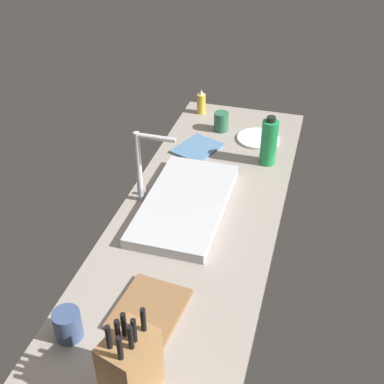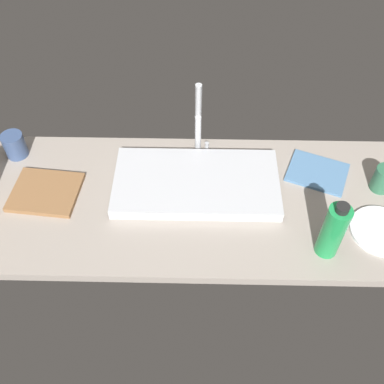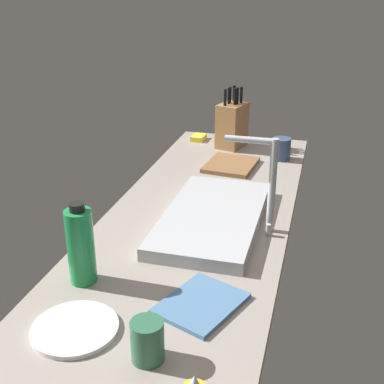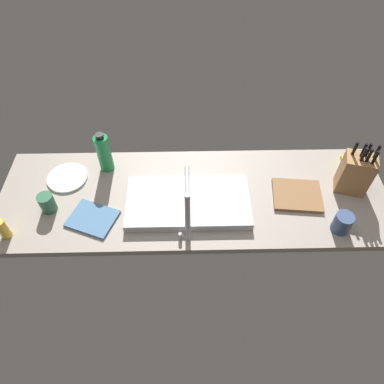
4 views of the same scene
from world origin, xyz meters
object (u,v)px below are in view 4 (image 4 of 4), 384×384
Objects in this scene: water_bottle at (104,153)px; dish_towel at (93,218)px; sink_basin at (188,202)px; cutting_board at (297,195)px; soap_bottle at (3,228)px; ceramic_cup at (47,203)px; faucet at (187,210)px; coffee_mug at (342,223)px; knife_block at (355,173)px; dinner_plate at (67,178)px; dish_sponge at (350,161)px.

water_bottle is 1.09× the size of dish_towel.
cutting_board is at bearing -175.36° from sink_basin.
soap_bottle reaches higher than cutting_board.
soap_bottle is 21.67cm from ceramic_cup.
faucet is 71.50cm from coffee_mug.
knife_block is 144.45cm from dinner_plate.
knife_block is at bearing 176.33° from dinner_plate.
dish_towel is at bearing -12.08° from faucet.
cutting_board is 1.12× the size of dish_towel.
knife_block is 125.06cm from water_bottle.
sink_basin is 66.85cm from ceramic_cup.
dish_sponge is at bearing -92.88° from knife_block.
dinner_plate is 2.13× the size of ceramic_cup.
faucet is 1.35× the size of water_bottle.
dinner_plate is (61.94, -35.77, -18.03)cm from faucet.
faucet is at bearing 166.38° from ceramic_cup.
coffee_mug is at bearing 165.57° from dinner_plate.
water_bottle reaches higher than soap_bottle.
sink_basin is 84.26cm from soap_bottle.
ceramic_cup is at bearing 48.27° from water_bottle.
dish_towel is 115.29cm from coffee_mug.
coffee_mug reaches higher than dish_sponge.
cutting_board is at bearing 173.01° from dinner_plate.
coffee_mug is (11.70, 24.78, -6.03)cm from knife_block.
dish_sponge is (-154.55, -28.39, -3.62)cm from ceramic_cup.
sink_basin is 2.90× the size of dinner_plate.
coffee_mug is at bearing -178.55° from faucet.
water_bottle is at bearing -133.82° from soap_bottle.
knife_block reaches higher than coffee_mug.
cutting_board is (-54.19, -4.39, -1.19)cm from sink_basin.
dish_sponge is at bearing -112.98° from coffee_mug.
cutting_board reaches higher than dinner_plate.
soap_bottle is at bearing 46.18° from water_bottle.
coffee_mug is (-15.48, 19.69, 3.98)cm from cutting_board.
coffee_mug is 1.01× the size of ceramic_cup.
dinner_plate is 20.62cm from ceramic_cup.
cutting_board is 99.67cm from water_bottle.
dinner_plate is at bearing -16.68° from sink_basin.
dinner_plate is at bearing 20.59° from water_bottle.
knife_block reaches higher than dish_towel.
water_bottle is 2.40× the size of ceramic_cup.
knife_block is 2.91× the size of coffee_mug.
knife_block is at bearing -172.37° from dish_towel.
faucet is at bearing 34.75° from knife_block.
dish_sponge reaches higher than dinner_plate.
soap_bottle is at bearing 10.73° from sink_basin.
water_bottle is 119.80cm from coffee_mug.
sink_basin is 2.57× the size of water_bottle.
dish_towel is 2.20× the size of ceramic_cup.
faucet reaches higher than knife_block.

